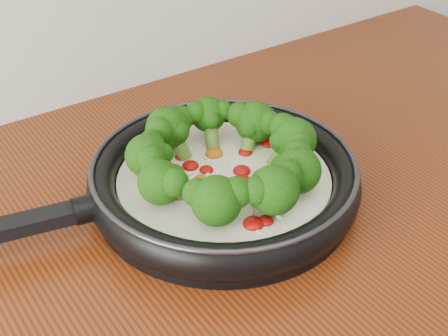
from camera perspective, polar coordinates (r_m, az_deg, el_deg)
skillet at (r=0.81m, az=-0.12°, el=-0.67°), size 0.58×0.42×0.10m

